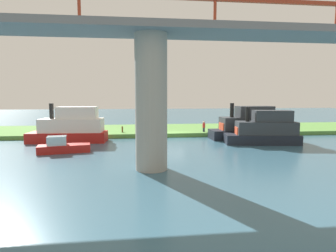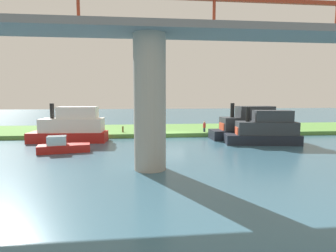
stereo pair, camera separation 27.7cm
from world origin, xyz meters
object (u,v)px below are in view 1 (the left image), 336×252
object	(u,v)px
motorboat_white	(62,147)
mooring_post	(122,129)
bridge_pylon	(151,103)
riverboat_paddlewheel	(70,128)
person_on_bank	(204,126)
skiff_small	(264,130)
houseboat_blue	(247,126)

from	to	relation	value
motorboat_white	mooring_post	bearing A→B (deg)	-116.64
bridge_pylon	mooring_post	distance (m)	17.85
motorboat_white	riverboat_paddlewheel	bearing A→B (deg)	-84.73
person_on_bank	mooring_post	bearing A→B (deg)	-3.97
bridge_pylon	skiff_small	world-z (taller)	bridge_pylon
person_on_bank	motorboat_white	size ratio (longest dim) A/B	0.29
mooring_post	houseboat_blue	world-z (taller)	houseboat_blue
bridge_pylon	motorboat_white	world-z (taller)	bridge_pylon
bridge_pylon	mooring_post	bearing A→B (deg)	-80.93
mooring_post	skiff_small	bearing A→B (deg)	153.21
bridge_pylon	person_on_bank	distance (m)	18.62
bridge_pylon	houseboat_blue	xyz separation A→B (m)	(-12.53, -13.10, -3.11)
mooring_post	skiff_small	xyz separation A→B (m)	(-15.64, 7.90, 0.60)
houseboat_blue	bridge_pylon	bearing A→B (deg)	46.27
motorboat_white	riverboat_paddlewheel	size ratio (longest dim) A/B	0.55
motorboat_white	bridge_pylon	bearing A→B (deg)	138.01
skiff_small	motorboat_white	xyz separation A→B (m)	(20.74, 2.26, -0.94)
person_on_bank	motorboat_white	bearing A→B (deg)	30.82
riverboat_paddlewheel	skiff_small	bearing A→B (deg)	169.69
bridge_pylon	houseboat_blue	distance (m)	18.40
person_on_bank	mooring_post	distance (m)	10.72
bridge_pylon	motorboat_white	size ratio (longest dim) A/B	1.95
motorboat_white	riverboat_paddlewheel	xyz separation A→B (m)	(0.57, -6.13, 1.08)
mooring_post	riverboat_paddlewheel	xyz separation A→B (m)	(5.66, 4.02, 0.74)
bridge_pylon	houseboat_blue	bearing A→B (deg)	-133.73
mooring_post	riverboat_paddlewheel	distance (m)	6.98
skiff_small	riverboat_paddlewheel	bearing A→B (deg)	-10.31
bridge_pylon	motorboat_white	distance (m)	11.35
bridge_pylon	riverboat_paddlewheel	bearing A→B (deg)	-57.49
mooring_post	bridge_pylon	bearing A→B (deg)	99.07
mooring_post	skiff_small	size ratio (longest dim) A/B	0.09
bridge_pylon	person_on_bank	xyz separation A→B (m)	(-7.94, -16.47, -3.53)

